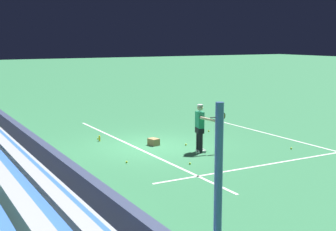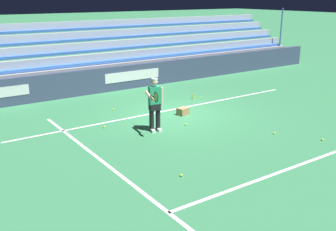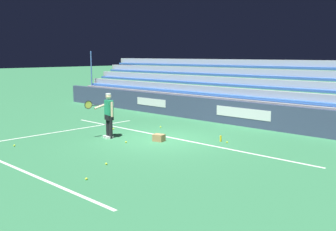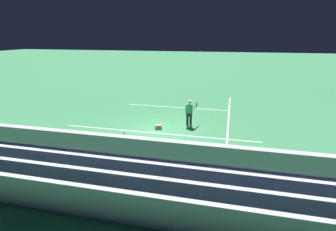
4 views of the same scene
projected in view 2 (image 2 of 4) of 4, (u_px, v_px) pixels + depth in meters
ground_plane at (176, 114)px, 14.44m from camera, size 160.00×160.00×0.00m
court_baseline_white at (168, 110)px, 14.84m from camera, size 12.00×0.10×0.01m
court_sideline_white at (132, 184)px, 9.07m from camera, size 0.10×12.00×0.01m
court_service_line_white at (300, 165)px, 10.11m from camera, size 8.22×0.10×0.01m
back_wall_sponsor_board at (118, 78)px, 17.86m from camera, size 25.42×0.25×1.10m
bleacher_stand at (97, 66)px, 19.56m from camera, size 24.15×3.20×3.40m
tennis_player at (155, 104)px, 12.35m from camera, size 0.70×0.96×1.71m
ball_box_cardboard at (183, 111)px, 14.28m from camera, size 0.45×0.37×0.26m
tennis_ball_toward_net at (186, 124)px, 13.14m from camera, size 0.07×0.07×0.07m
tennis_ball_by_box at (274, 133)px, 12.32m from camera, size 0.07×0.07×0.07m
tennis_ball_stray_back at (113, 109)px, 14.85m from camera, size 0.07×0.07×0.07m
tennis_ball_far_right at (201, 98)px, 16.55m from camera, size 0.07×0.07×0.07m
tennis_ball_on_baseline at (104, 127)px, 12.88m from camera, size 0.07×0.07×0.07m
tennis_ball_near_player at (322, 140)px, 11.77m from camera, size 0.07×0.07×0.07m
tennis_ball_far_left at (181, 175)px, 9.44m from camera, size 0.07×0.07×0.07m
water_bottle at (194, 97)px, 16.39m from camera, size 0.07×0.07×0.22m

